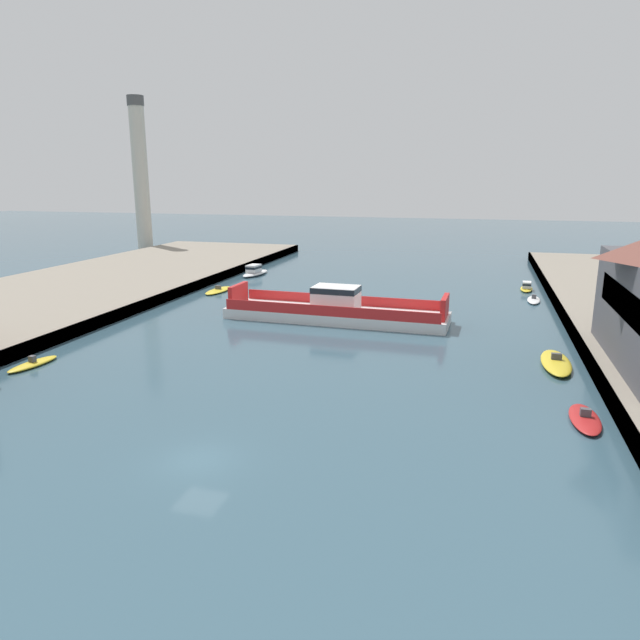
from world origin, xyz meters
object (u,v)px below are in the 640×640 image
(moored_boat_far_left, at_px, (33,364))
(moored_boat_upstream_a, at_px, (527,287))
(moored_boat_far_right, at_px, (218,290))
(smokestack_distant_a, at_px, (140,170))
(moored_boat_near_left, at_px, (534,300))
(moored_boat_mid_right, at_px, (556,363))
(moored_boat_upstream_b, at_px, (585,419))
(chain_ferry, at_px, (336,310))
(moored_boat_near_right, at_px, (255,271))

(moored_boat_far_left, bearing_deg, moored_boat_upstream_a, 47.90)
(moored_boat_far_right, relative_size, smokestack_distant_a, 0.20)
(moored_boat_near_left, xyz_separation_m, moored_boat_far_right, (-40.52, -4.70, -0.00))
(moored_boat_mid_right, xyz_separation_m, moored_boat_upstream_b, (0.48, -11.44, -0.08))
(moored_boat_upstream_b, bearing_deg, chain_ferry, 134.60)
(moored_boat_near_left, relative_size, moored_boat_near_right, 0.71)
(moored_boat_far_left, xyz_separation_m, smokestack_distant_a, (-34.54, 72.50, 16.36))
(moored_boat_mid_right, xyz_separation_m, moored_boat_far_right, (-40.26, 21.78, -0.10))
(smokestack_distant_a, bearing_deg, moored_boat_far_left, -64.53)
(chain_ferry, bearing_deg, moored_boat_upstream_a, 48.23)
(moored_boat_upstream_b, height_order, smokestack_distant_a, smokestack_distant_a)
(moored_boat_near_right, relative_size, moored_boat_far_right, 1.20)
(moored_boat_near_right, height_order, moored_boat_far_left, moored_boat_near_right)
(smokestack_distant_a, bearing_deg, moored_boat_mid_right, -38.91)
(moored_boat_near_right, bearing_deg, moored_boat_upstream_b, -48.99)
(chain_ferry, relative_size, moored_boat_upstream_b, 4.70)
(moored_boat_near_right, height_order, moored_boat_mid_right, moored_boat_near_right)
(moored_boat_near_right, distance_m, moored_boat_upstream_b, 62.56)
(moored_boat_near_right, bearing_deg, moored_boat_far_left, -90.65)
(moored_boat_near_left, bearing_deg, smokestack_distant_a, 155.51)
(moored_boat_near_right, relative_size, moored_boat_mid_right, 1.02)
(chain_ferry, xyz_separation_m, smokestack_distant_a, (-54.55, 50.62, 15.45))
(chain_ferry, height_order, moored_boat_mid_right, chain_ferry)
(moored_boat_mid_right, xyz_separation_m, smokestack_distant_a, (-75.65, 61.06, 16.27))
(chain_ferry, xyz_separation_m, moored_boat_upstream_b, (21.58, -21.88, -0.90))
(moored_boat_mid_right, bearing_deg, moored_boat_upstream_b, -87.59)
(moored_boat_mid_right, bearing_deg, moored_boat_far_right, 151.59)
(moored_boat_far_right, distance_m, smokestack_distant_a, 55.35)
(chain_ferry, bearing_deg, moored_boat_near_left, 36.89)
(chain_ferry, distance_m, moored_boat_mid_right, 23.55)
(moored_boat_far_right, relative_size, moored_boat_upstream_b, 1.21)
(moored_boat_near_left, height_order, moored_boat_mid_right, moored_boat_mid_right)
(moored_boat_mid_right, distance_m, smokestack_distant_a, 98.57)
(chain_ferry, height_order, moored_boat_upstream_a, chain_ferry)
(moored_boat_near_right, distance_m, moored_boat_upstream_a, 40.50)
(moored_boat_near_right, height_order, moored_boat_upstream_a, moored_boat_near_right)
(moored_boat_near_left, relative_size, moored_boat_far_right, 0.85)
(moored_boat_upstream_a, relative_size, smokestack_distant_a, 0.16)
(chain_ferry, height_order, moored_boat_upstream_b, chain_ferry)
(moored_boat_near_right, distance_m, moored_boat_mid_right, 54.09)
(moored_boat_near_left, distance_m, moored_boat_near_right, 41.88)
(moored_boat_near_left, relative_size, moored_boat_mid_right, 0.72)
(chain_ferry, distance_m, moored_boat_near_right, 31.95)
(moored_boat_far_left, height_order, moored_boat_upstream_a, moored_boat_upstream_a)
(moored_boat_mid_right, xyz_separation_m, moored_boat_far_left, (-41.11, -11.44, -0.09))
(moored_boat_near_left, height_order, smokestack_distant_a, smokestack_distant_a)
(moored_boat_far_right, height_order, moored_boat_upstream_a, moored_boat_upstream_a)
(moored_boat_mid_right, relative_size, moored_boat_far_left, 1.48)
(moored_boat_near_right, bearing_deg, smokestack_distant_a, 144.20)
(moored_boat_upstream_a, bearing_deg, moored_boat_near_left, -87.05)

